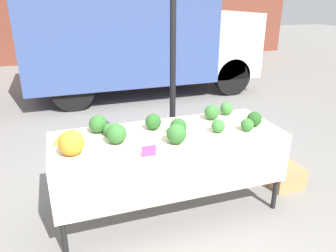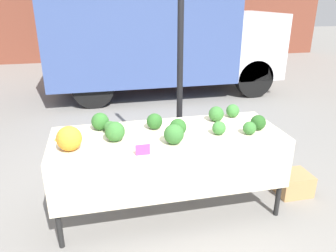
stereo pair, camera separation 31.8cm
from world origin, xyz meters
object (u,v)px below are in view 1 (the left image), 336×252
Objects in this scene: orange_cauliflower at (71,143)px; produce_crate at (285,176)px; price_sign at (149,151)px; parked_truck at (136,37)px.

orange_cauliflower is 2.54m from produce_crate.
orange_cauliflower is at bearing 158.35° from price_sign.
parked_truck is at bearing 70.10° from orange_cauliflower.
price_sign is at bearing -102.53° from parked_truck.
produce_crate is at bearing -81.63° from parked_truck.
orange_cauliflower is 0.65m from price_sign.
produce_crate is at bearing 12.16° from price_sign.
price_sign is at bearing -167.84° from produce_crate.
orange_cauliflower is 1.76× the size of price_sign.
price_sign is (0.61, -0.24, -0.06)m from orange_cauliflower.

